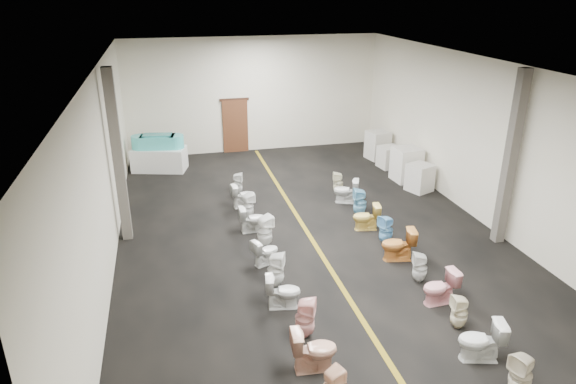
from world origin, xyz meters
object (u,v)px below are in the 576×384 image
object	(u,v)px
toilet_left_2	(314,350)
toilet_left_3	(305,318)
toilet_left_8	(252,219)
toilet_right_8	(360,202)
toilet_right_2	(459,312)
toilet_right_9	(346,191)
toilet_left_7	(265,231)
toilet_right_3	(440,288)
toilet_left_9	(248,206)
toilet_right_0	(521,374)
appliance_crate_c	(389,157)
toilet_right_6	(386,230)
toilet_right_4	(420,268)
appliance_crate_a	(420,178)
bathtub	(158,142)
toilet_right_1	(481,341)
toilet_right_7	(366,217)
toilet_right_10	(338,183)
toilet_right_5	(398,245)
appliance_crate_b	(406,164)
toilet_left_11	(237,184)
toilet_left_10	(243,196)
appliance_crate_d	(378,145)
display_table	(159,159)
toilet_left_4	(283,292)
toilet_left_6	(266,252)

from	to	relation	value
toilet_left_2	toilet_left_3	distance (m)	0.92
toilet_left_3	toilet_left_8	bearing A→B (deg)	26.23
toilet_left_8	toilet_right_8	bearing A→B (deg)	-87.05
toilet_right_2	toilet_right_9	world-z (taller)	toilet_right_9
toilet_left_7	toilet_right_3	bearing A→B (deg)	-158.99
toilet_left_3	toilet_left_8	size ratio (longest dim) A/B	1.15
toilet_left_9	toilet_right_3	size ratio (longest dim) A/B	1.01
toilet_left_8	toilet_right_0	world-z (taller)	toilet_right_0
appliance_crate_c	toilet_right_6	distance (m)	6.19
toilet_left_8	toilet_right_4	size ratio (longest dim) A/B	1.01
appliance_crate_a	toilet_left_2	distance (m)	9.30
toilet_right_9	bathtub	bearing A→B (deg)	-105.38
toilet_left_3	toilet_right_4	size ratio (longest dim) A/B	1.15
toilet_left_7	toilet_right_1	world-z (taller)	toilet_left_7
toilet_right_7	toilet_right_10	world-z (taller)	toilet_right_7
appliance_crate_a	toilet_right_0	xyz separation A→B (m)	(-2.66, -8.68, -0.04)
toilet_right_5	toilet_right_8	bearing A→B (deg)	-170.08
bathtub	toilet_left_2	world-z (taller)	bathtub
toilet_left_3	toilet_right_10	distance (m)	7.45
appliance_crate_b	toilet_left_11	xyz separation A→B (m)	(-5.84, 0.10, -0.22)
toilet_left_8	toilet_left_10	bearing A→B (deg)	-2.99
toilet_left_11	toilet_left_9	bearing A→B (deg)	-164.69
appliance_crate_d	toilet_right_7	world-z (taller)	appliance_crate_d
appliance_crate_a	toilet_left_10	bearing A→B (deg)	179.40
toilet_left_8	toilet_right_0	size ratio (longest dim) A/B	0.90
display_table	toilet_right_9	size ratio (longest dim) A/B	2.43
bathtub	toilet_right_4	size ratio (longest dim) A/B	2.55
toilet_left_8	toilet_left_3	bearing A→B (deg)	-179.65
bathtub	toilet_left_4	world-z (taller)	bathtub
display_table	toilet_right_3	bearing A→B (deg)	-60.92
toilet_right_2	toilet_right_6	bearing A→B (deg)	-174.12
toilet_left_10	toilet_right_9	world-z (taller)	toilet_right_9
toilet_right_2	toilet_right_10	world-z (taller)	toilet_right_2
appliance_crate_d	toilet_right_10	world-z (taller)	appliance_crate_d
toilet_right_8	appliance_crate_b	bearing A→B (deg)	142.24
bathtub	toilet_left_8	size ratio (longest dim) A/B	2.53
toilet_right_6	toilet_right_9	size ratio (longest dim) A/B	1.02
toilet_left_4	toilet_right_7	bearing A→B (deg)	-35.76
toilet_left_10	toilet_left_3	bearing A→B (deg)	175.52
bathtub	toilet_right_8	distance (m)	7.89
toilet_left_3	toilet_right_8	world-z (taller)	toilet_right_8
toilet_left_7	appliance_crate_c	bearing A→B (deg)	-69.77
toilet_left_4	toilet_right_6	bearing A→B (deg)	-47.21
toilet_left_3	toilet_right_5	world-z (taller)	toilet_left_3
toilet_left_2	toilet_right_2	world-z (taller)	toilet_left_2
toilet_left_6	toilet_right_4	size ratio (longest dim) A/B	0.93
toilet_right_0	toilet_right_10	world-z (taller)	toilet_right_0
appliance_crate_a	toilet_left_6	world-z (taller)	appliance_crate_a
display_table	toilet_right_8	world-z (taller)	toilet_right_8
appliance_crate_d	toilet_left_6	bearing A→B (deg)	-129.94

